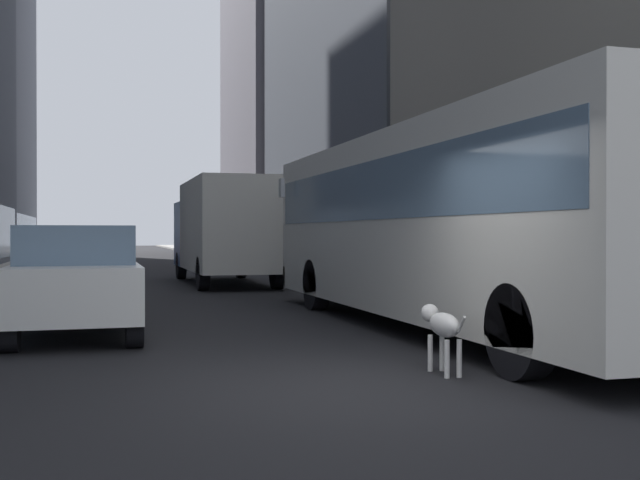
{
  "coord_description": "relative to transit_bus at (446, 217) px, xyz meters",
  "views": [
    {
      "loc": [
        -2.51,
        -7.28,
        1.5
      ],
      "look_at": [
        1.12,
        5.32,
        1.4
      ],
      "focal_mm": 43.62,
      "sensor_mm": 36.0,
      "label": 1
    }
  ],
  "objects": [
    {
      "name": "car_white_van",
      "position": [
        -5.6,
        0.78,
        -0.96
      ],
      "size": [
        1.76,
        3.97,
        1.62
      ],
      "color": "silver",
      "rests_on": "ground"
    },
    {
      "name": "transit_bus",
      "position": [
        0.0,
        0.0,
        0.0
      ],
      "size": [
        2.78,
        11.53,
        3.05
      ],
      "color": "silver",
      "rests_on": "ground"
    },
    {
      "name": "car_red_coupe",
      "position": [
        -5.6,
        24.39,
        -0.95
      ],
      "size": [
        1.9,
        4.4,
        1.62
      ],
      "color": "red",
      "rests_on": "ground"
    },
    {
      "name": "car_black_suv",
      "position": [
        0.0,
        24.78,
        -0.96
      ],
      "size": [
        1.81,
        4.29,
        1.62
      ],
      "color": "black",
      "rests_on": "ground"
    },
    {
      "name": "dalmatian_dog",
      "position": [
        -1.74,
        -3.58,
        -1.26
      ],
      "size": [
        0.22,
        0.96,
        0.72
      ],
      "color": "white",
      "rests_on": "ground"
    },
    {
      "name": "box_truck",
      "position": [
        -1.6,
        11.94,
        -0.11
      ],
      "size": [
        2.3,
        7.5,
        3.05
      ],
      "color": "#19519E",
      "rests_on": "ground"
    },
    {
      "name": "ground_plane",
      "position": [
        -2.8,
        31.04,
        -1.78
      ],
      "size": [
        120.0,
        120.0,
        0.0
      ],
      "primitive_type": "plane",
      "color": "black"
    },
    {
      "name": "sidewalk_right",
      "position": [
        2.9,
        31.04,
        -1.7
      ],
      "size": [
        2.4,
        110.0,
        0.15
      ],
      "primitive_type": "cube",
      "color": "#9E9991",
      "rests_on": "ground"
    },
    {
      "name": "sidewalk_left",
      "position": [
        -8.5,
        31.04,
        -1.7
      ],
      "size": [
        2.4,
        110.0,
        0.15
      ],
      "primitive_type": "cube",
      "color": "#ADA89E",
      "rests_on": "ground"
    }
  ]
}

